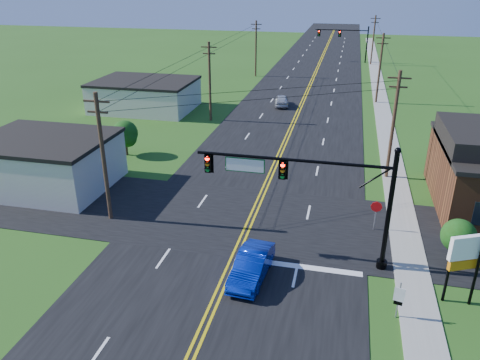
% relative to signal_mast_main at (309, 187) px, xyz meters
% --- Properties ---
extents(ground, '(260.00, 260.00, 0.00)m').
position_rel_signal_mast_main_xyz_m(ground, '(-4.34, -8.00, -4.75)').
color(ground, '#244D16').
rests_on(ground, ground).
extents(road_main, '(16.00, 220.00, 0.04)m').
position_rel_signal_mast_main_xyz_m(road_main, '(-4.34, 42.00, -4.73)').
color(road_main, black).
rests_on(road_main, ground).
extents(road_cross, '(70.00, 10.00, 0.04)m').
position_rel_signal_mast_main_xyz_m(road_cross, '(-4.34, 4.00, -4.73)').
color(road_cross, black).
rests_on(road_cross, ground).
extents(sidewalk, '(2.00, 160.00, 0.08)m').
position_rel_signal_mast_main_xyz_m(sidewalk, '(6.16, 32.00, -4.71)').
color(sidewalk, gray).
rests_on(sidewalk, ground).
extents(signal_mast_main, '(11.30, 0.60, 7.48)m').
position_rel_signal_mast_main_xyz_m(signal_mast_main, '(0.00, 0.00, 0.00)').
color(signal_mast_main, black).
rests_on(signal_mast_main, ground).
extents(signal_mast_far, '(10.98, 0.60, 7.48)m').
position_rel_signal_mast_main_xyz_m(signal_mast_far, '(0.10, 72.00, -0.20)').
color(signal_mast_far, black).
rests_on(signal_mast_far, ground).
extents(cream_bldg_near, '(10.20, 8.20, 4.10)m').
position_rel_signal_mast_main_xyz_m(cream_bldg_near, '(-21.34, 6.00, -2.69)').
color(cream_bldg_near, silver).
rests_on(cream_bldg_near, ground).
extents(cream_bldg_far, '(12.20, 9.20, 3.70)m').
position_rel_signal_mast_main_xyz_m(cream_bldg_far, '(-23.34, 30.00, -2.89)').
color(cream_bldg_far, silver).
rests_on(cream_bldg_far, ground).
extents(utility_pole_left_a, '(1.80, 0.28, 9.00)m').
position_rel_signal_mast_main_xyz_m(utility_pole_left_a, '(-13.84, 2.00, -0.03)').
color(utility_pole_left_a, '#342417').
rests_on(utility_pole_left_a, ground).
extents(utility_pole_left_b, '(1.80, 0.28, 9.00)m').
position_rel_signal_mast_main_xyz_m(utility_pole_left_b, '(-13.84, 27.00, -0.03)').
color(utility_pole_left_b, '#342417').
rests_on(utility_pole_left_b, ground).
extents(utility_pole_left_c, '(1.80, 0.28, 9.00)m').
position_rel_signal_mast_main_xyz_m(utility_pole_left_c, '(-13.84, 54.00, -0.03)').
color(utility_pole_left_c, '#342417').
rests_on(utility_pole_left_c, ground).
extents(utility_pole_right_a, '(1.80, 0.28, 9.00)m').
position_rel_signal_mast_main_xyz_m(utility_pole_right_a, '(5.46, 14.00, -0.03)').
color(utility_pole_right_a, '#342417').
rests_on(utility_pole_right_a, ground).
extents(utility_pole_right_b, '(1.80, 0.28, 9.00)m').
position_rel_signal_mast_main_xyz_m(utility_pole_right_b, '(5.46, 40.00, -0.03)').
color(utility_pole_right_b, '#342417').
rests_on(utility_pole_right_b, ground).
extents(utility_pole_right_c, '(1.80, 0.28, 9.00)m').
position_rel_signal_mast_main_xyz_m(utility_pole_right_c, '(5.46, 70.00, -0.03)').
color(utility_pole_right_c, '#342417').
rests_on(utility_pole_right_c, ground).
extents(tree_right_back, '(3.00, 3.00, 4.10)m').
position_rel_signal_mast_main_xyz_m(tree_right_back, '(11.66, 18.00, -2.15)').
color(tree_right_back, '#342417').
rests_on(tree_right_back, ground).
extents(shrub_corner, '(2.00, 2.00, 2.86)m').
position_rel_signal_mast_main_xyz_m(shrub_corner, '(8.66, 1.50, -2.90)').
color(shrub_corner, '#342417').
rests_on(shrub_corner, ground).
extents(tree_left, '(2.40, 2.40, 3.37)m').
position_rel_signal_mast_main_xyz_m(tree_left, '(-18.34, 14.00, -2.59)').
color(tree_left, '#342417').
rests_on(tree_left, ground).
extents(blue_car, '(1.99, 4.79, 1.54)m').
position_rel_signal_mast_main_xyz_m(blue_car, '(-2.75, -2.67, -3.98)').
color(blue_car, '#061E93').
rests_on(blue_car, ground).
extents(distant_car, '(2.36, 4.51, 1.46)m').
position_rel_signal_mast_main_xyz_m(distant_car, '(-6.65, 35.34, -4.02)').
color(distant_car, silver).
rests_on(distant_car, ground).
extents(route_sign, '(0.51, 0.14, 2.08)m').
position_rel_signal_mast_main_xyz_m(route_sign, '(4.98, -4.33, -3.54)').
color(route_sign, slate).
rests_on(route_sign, ground).
extents(stop_sign, '(0.75, 0.10, 2.12)m').
position_rel_signal_mast_main_xyz_m(stop_sign, '(4.16, 4.51, -3.22)').
color(stop_sign, slate).
rests_on(stop_sign, ground).
extents(pylon_sign, '(1.88, 1.06, 4.00)m').
position_rel_signal_mast_main_xyz_m(pylon_sign, '(8.13, -2.37, -1.83)').
color(pylon_sign, black).
rests_on(pylon_sign, ground).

